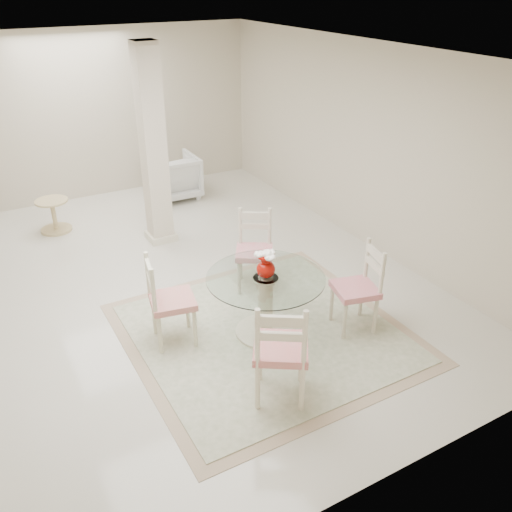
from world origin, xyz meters
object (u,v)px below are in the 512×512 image
dining_chair_north (255,244)px  armchair_white (173,177)px  dining_chair_east (362,282)px  side_table (54,217)px  red_vase (266,265)px  dining_chair_west (165,295)px  dining_table (265,306)px  dining_chair_south (281,345)px  column (153,148)px

dining_chair_north → armchair_white: dining_chair_north is taller
dining_chair_east → side_table: dining_chair_east is taller
red_vase → dining_chair_west: 1.06m
dining_table → dining_chair_north: size_ratio=1.13×
dining_chair_east → dining_chair_north: bearing=-143.2°
armchair_white → dining_chair_south: bearing=79.5°
column → armchair_white: bearing=61.5°
side_table → dining_chair_north: bearing=-57.5°
dining_chair_east → armchair_white: 4.56m
dining_table → armchair_white: size_ratio=1.50×
dining_table → dining_chair_east: (0.95, -0.38, 0.21)m
dining_chair_west → side_table: dining_chair_west is taller
red_vase → dining_chair_north: (0.40, 0.94, -0.28)m
dining_chair_west → side_table: 3.45m
dining_chair_east → dining_chair_south: size_ratio=0.91×
column → dining_chair_north: size_ratio=2.51×
red_vase → side_table: red_vase is taller
red_vase → dining_chair_east: (0.95, -0.38, -0.28)m
side_table → armchair_white: bearing=11.0°
red_vase → side_table: bearing=110.5°
dining_chair_west → side_table: size_ratio=2.23×
dining_chair_west → armchair_white: size_ratio=1.35×
dining_table → red_vase: bearing=-18.4°
red_vase → dining_chair_south: (-0.40, -0.94, -0.22)m
side_table → column: bearing=-39.3°
dining_table → red_vase: size_ratio=4.13×
dining_chair_north → dining_chair_west: size_ratio=0.99×
dining_chair_south → dining_chair_west: bearing=-34.6°
dining_chair_east → dining_chair_north: size_ratio=1.00×
column → dining_chair_north: bearing=-73.3°
column → dining_chair_north: column is taller
dining_chair_east → side_table: 4.79m
column → armchair_white: size_ratio=3.35×
dining_chair_north → side_table: bearing=153.8°
column → dining_table: 2.92m
column → armchair_white: 1.90m
dining_chair_south → armchair_white: size_ratio=1.46×
dining_table → dining_chair_east: 1.04m
dining_table → red_vase: red_vase is taller
dining_chair_east → dining_chair_west: bearing=-97.5°
dining_chair_north → dining_chair_south: 2.05m
armchair_white → side_table: size_ratio=1.65×
dining_table → armchair_white: 4.22m
dining_table → red_vase: 0.49m
side_table → red_vase: bearing=-69.5°
column → dining_chair_east: (1.09, -3.12, -0.79)m
dining_chair_south → side_table: (-1.01, 4.72, -0.39)m
dining_chair_west → dining_table: bearing=-100.5°
dining_chair_west → column: bearing=-7.8°
red_vase → dining_chair_south: size_ratio=0.25×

